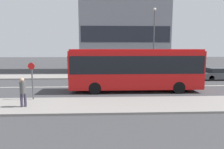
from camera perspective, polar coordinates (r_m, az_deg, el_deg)
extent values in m
plane|color=#3A3A3D|center=(18.70, -5.04, -3.47)|extent=(120.00, 120.00, 0.00)
cube|color=gray|center=(12.62, -6.35, -8.66)|extent=(44.00, 3.50, 0.13)
cube|color=gray|center=(24.85, -4.38, -0.55)|extent=(44.00, 3.50, 0.13)
cube|color=silver|center=(18.70, -5.04, -3.46)|extent=(41.80, 0.16, 0.01)
cube|color=gray|center=(31.82, 3.36, 19.09)|extent=(12.85, 6.41, 19.84)
cube|color=#1E232D|center=(28.03, 3.96, 11.43)|extent=(12.34, 0.08, 2.20)
cube|color=red|center=(16.62, 6.66, 1.48)|extent=(10.64, 2.43, 3.03)
cube|color=black|center=(16.58, 6.68, 3.04)|extent=(10.43, 2.46, 1.39)
cube|color=red|center=(16.53, 6.74, 6.95)|extent=(10.48, 2.24, 0.14)
cube|color=black|center=(16.62, -11.85, 2.31)|extent=(0.05, 2.14, 1.82)
cube|color=yellow|center=(16.55, -11.95, 5.87)|extent=(0.04, 1.70, 0.32)
cylinder|color=black|center=(15.55, -4.90, -3.95)|extent=(0.96, 0.28, 0.96)
cylinder|color=black|center=(17.72, -4.59, -2.51)|extent=(0.96, 0.28, 0.96)
cylinder|color=black|center=(16.62, 18.52, -3.57)|extent=(0.96, 0.28, 0.96)
cylinder|color=black|center=(18.66, 16.12, -2.27)|extent=(0.96, 0.28, 0.96)
cube|color=#4C5156|center=(25.74, 28.49, -0.23)|extent=(4.61, 1.80, 0.68)
cube|color=#21262B|center=(25.60, 28.31, 1.09)|extent=(2.54, 1.58, 0.51)
cylinder|color=black|center=(24.35, 26.54, -0.95)|extent=(0.60, 0.18, 0.60)
cylinder|color=black|center=(25.77, 24.81, -0.42)|extent=(0.60, 0.18, 0.60)
cylinder|color=#383347|center=(12.96, -23.54, -6.69)|extent=(0.15, 0.15, 0.80)
cylinder|color=#383347|center=(12.97, -24.43, -6.73)|extent=(0.15, 0.15, 0.80)
cylinder|color=#4C4C4C|center=(12.81, -24.16, -3.47)|extent=(0.34, 0.34, 0.69)
sphere|color=tan|center=(12.74, -24.28, -1.44)|extent=(0.23, 0.23, 0.23)
cylinder|color=#4C4C51|center=(14.43, -21.79, -1.68)|extent=(0.09, 0.09, 2.53)
cylinder|color=red|center=(14.26, -22.07, 2.23)|extent=(0.44, 0.03, 0.44)
cylinder|color=#4C4C51|center=(24.59, 11.83, 8.50)|extent=(0.14, 0.14, 7.80)
sphere|color=silver|center=(24.99, 12.09, 17.73)|extent=(0.36, 0.36, 0.36)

